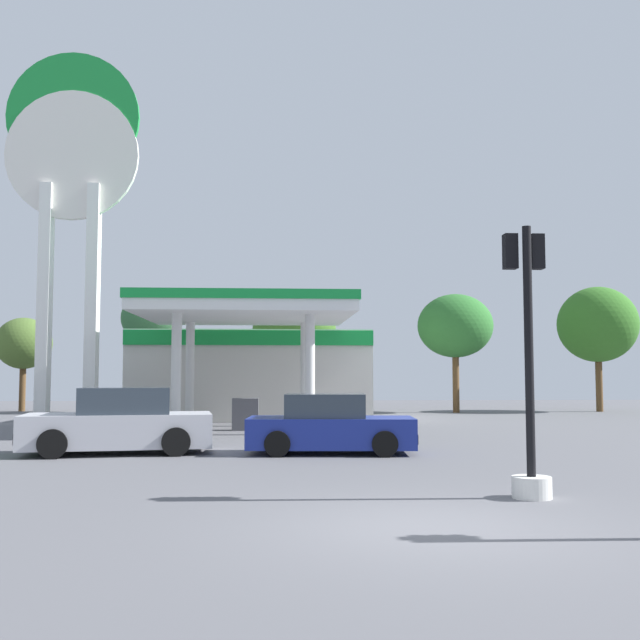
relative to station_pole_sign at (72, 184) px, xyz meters
The scene contains 11 objects.
ground_plane 20.75m from the station_pole_sign, 61.24° to the right, with size 90.00×90.00×0.00m, color #56565B.
gas_station 10.56m from the station_pole_sign, 43.05° to the left, with size 9.98×13.41×4.52m.
station_pole_sign is the anchor object (origin of this frame).
car_1 11.34m from the station_pole_sign, 65.99° to the right, with size 4.70×2.51×1.61m.
car_2 13.98m from the station_pole_sign, 42.55° to the right, with size 4.18×2.09×1.46m.
traffic_signal_0 19.52m from the station_pole_sign, 52.42° to the right, with size 0.65×0.67×4.31m.
tree_0 15.77m from the station_pole_sign, 113.60° to the left, with size 2.89×2.89×4.89m.
tree_1 12.54m from the station_pole_sign, 85.75° to the left, with size 2.98×2.98×6.12m.
tree_2 16.06m from the station_pole_sign, 58.07° to the left, with size 4.41×4.41×6.17m.
tree_3 20.08m from the station_pole_sign, 33.90° to the left, with size 3.80×3.80×5.99m.
tree_4 26.86m from the station_pole_sign, 25.60° to the left, with size 4.08×4.08×6.48m.
Camera 1 is at (-2.00, -9.51, 1.94)m, focal length 41.69 mm.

